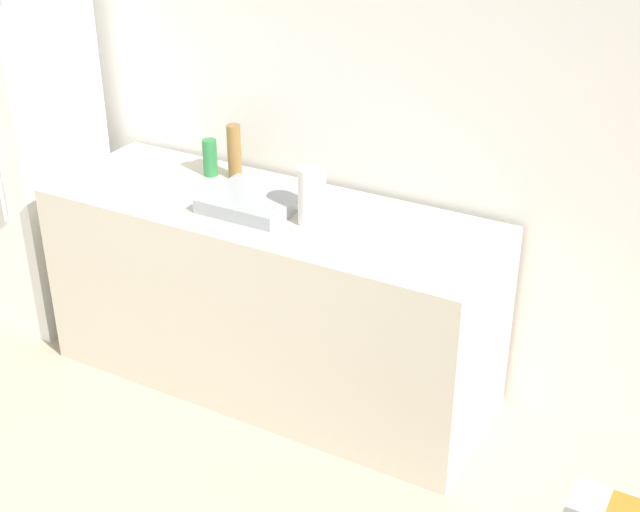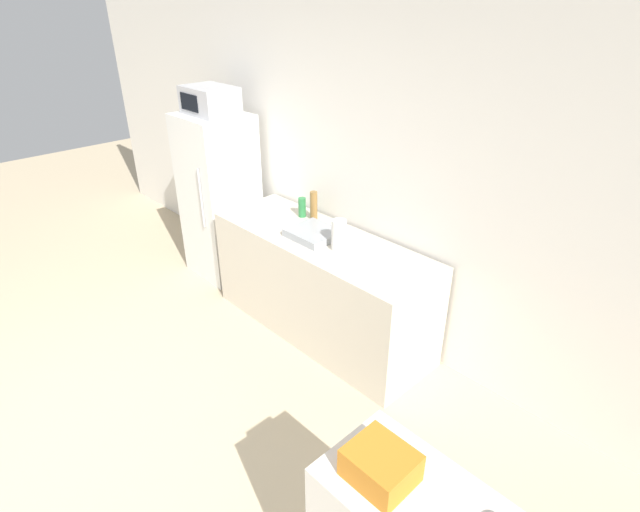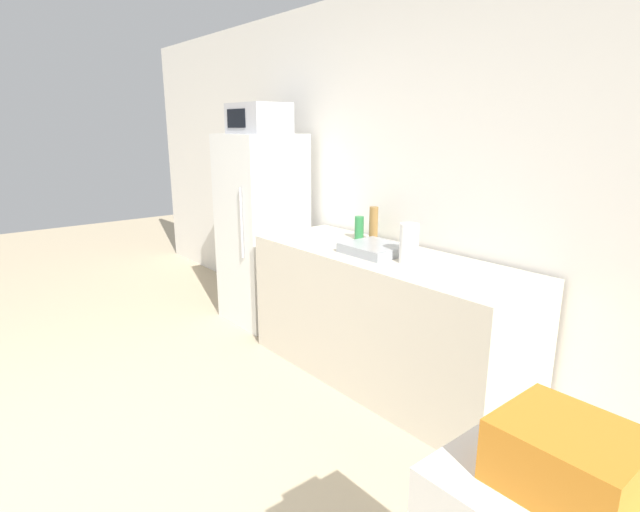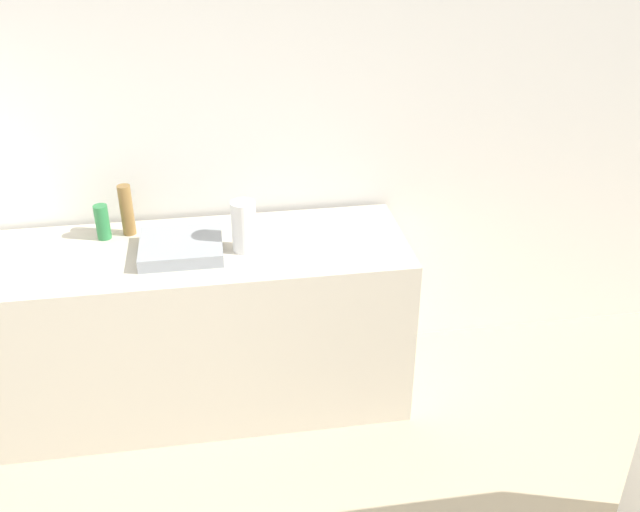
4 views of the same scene
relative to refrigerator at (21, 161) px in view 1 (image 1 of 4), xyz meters
The scene contains 7 objects.
wall_back 1.42m from the refrigerator, 17.17° to the left, with size 8.00×0.06×2.60m, color white.
refrigerator is the anchor object (origin of this frame).
counter 1.49m from the refrigerator, ahead, with size 2.00×0.68×0.88m, color beige.
sink_basin 1.40m from the refrigerator, ahead, with size 0.37×0.34×0.06m, color #9EA3A8.
bottle_tall 1.18m from the refrigerator, ahead, with size 0.06×0.06×0.25m, color olive.
bottle_short 1.05m from the refrigerator, ahead, with size 0.07×0.07×0.17m, color #2D7F42.
paper_towel_roll 1.69m from the refrigerator, ahead, with size 0.11×0.11×0.24m, color white.
Camera 1 is at (2.02, -0.60, 2.45)m, focal length 50.00 mm.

